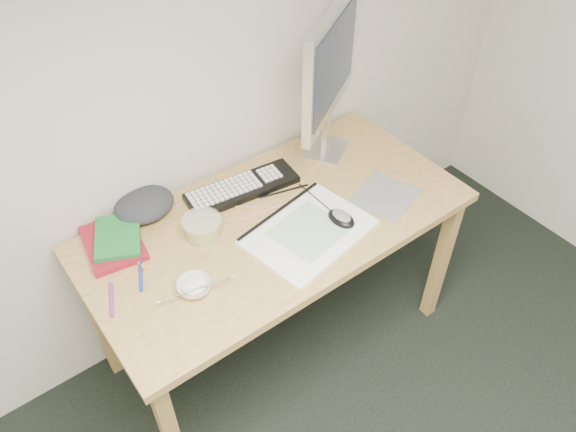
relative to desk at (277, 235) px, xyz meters
The scene contains 18 objects.
desk is the anchor object (origin of this frame).
mousepad 0.44m from the desk, 20.05° to the right, with size 0.22×0.20×0.00m, color slate.
sketchpad 0.16m from the desk, 68.45° to the right, with size 0.43×0.31×0.01m, color silver.
keyboard 0.23m from the desk, 93.16° to the left, with size 0.43×0.14×0.03m, color black.
monitor 0.65m from the desk, 27.61° to the left, with size 0.46×0.30×0.60m.
mouse 0.26m from the desk, 40.83° to the right, with size 0.07×0.11×0.04m, color black.
rice_bowl 0.43m from the desk, 165.16° to the right, with size 0.11×0.11×0.03m, color silver.
chopsticks 0.44m from the desk, 161.87° to the right, with size 0.02×0.02×0.24m, color silver.
fruit_tub 0.29m from the desk, 159.14° to the left, with size 0.14×0.14×0.07m, color #F2E055.
book_red 0.58m from the desk, 156.18° to the left, with size 0.18×0.24×0.02m, color maroon.
book_green 0.57m from the desk, 155.40° to the left, with size 0.15×0.21×0.02m, color #1B6C2E.
cloth_lump 0.49m from the desk, 138.91° to the left, with size 0.18×0.15×0.08m, color #292C31.
pencil_pink 0.11m from the desk, 107.67° to the left, with size 0.01×0.01×0.17m, color pink.
pencil_tan 0.13m from the desk, 101.33° to the left, with size 0.01×0.01×0.17m, color tan.
pencil_black 0.17m from the desk, 43.03° to the left, with size 0.01×0.01×0.20m, color black.
marker_blue 0.52m from the desk, behind, with size 0.01×0.01×0.14m, color #2129B7.
marker_orange 0.52m from the desk, 165.80° to the left, with size 0.01×0.01×0.13m, color orange.
marker_purple 0.64m from the desk, behind, with size 0.01×0.01×0.14m, color #7B278F.
Camera 1 is at (-0.62, 0.25, 2.17)m, focal length 35.00 mm.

